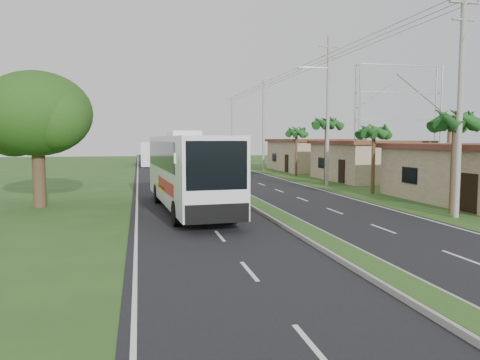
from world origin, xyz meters
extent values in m
plane|color=#2B501D|center=(0.00, 0.00, 0.00)|extent=(180.00, 180.00, 0.00)
cube|color=black|center=(0.00, 20.00, 0.01)|extent=(14.00, 160.00, 0.02)
cube|color=gray|center=(0.00, 20.00, 0.10)|extent=(1.20, 160.00, 0.17)
cube|color=#2B501D|center=(0.00, 20.00, 0.18)|extent=(0.95, 160.00, 0.02)
cube|color=silver|center=(-6.70, 20.00, 0.00)|extent=(0.12, 160.00, 0.01)
cube|color=silver|center=(6.70, 20.00, 0.00)|extent=(0.12, 160.00, 0.01)
cube|color=#9F856B|center=(14.00, 22.00, 1.68)|extent=(7.00, 10.00, 3.35)
cube|color=#523A1D|center=(14.00, 22.00, 3.51)|extent=(7.60, 10.60, 0.32)
cube|color=#9F856B|center=(14.00, 36.00, 1.75)|extent=(8.00, 11.00, 3.50)
cube|color=#523A1D|center=(14.00, 36.00, 3.66)|extent=(8.60, 11.60, 0.32)
cylinder|color=#473321|center=(9.00, 3.00, 2.50)|extent=(0.26, 0.26, 5.00)
cylinder|color=#473321|center=(9.40, 12.00, 2.30)|extent=(0.26, 0.26, 4.60)
cylinder|color=#473321|center=(8.80, 19.00, 2.70)|extent=(0.26, 0.26, 5.40)
cylinder|color=#473321|center=(9.30, 28.00, 2.40)|extent=(0.26, 0.26, 4.80)
cylinder|color=#473321|center=(17.50, 15.00, 2.60)|extent=(0.26, 0.26, 5.20)
cylinder|color=#473321|center=(-12.00, 10.00, 2.00)|extent=(0.70, 0.70, 4.00)
ellipsoid|color=#224612|center=(-12.00, 10.00, 5.20)|extent=(6.00, 6.00, 4.68)
sphere|color=#224612|center=(-13.40, 10.80, 4.70)|extent=(3.80, 3.80, 3.80)
sphere|color=#224612|center=(-10.80, 9.00, 4.90)|extent=(3.40, 3.40, 3.40)
cylinder|color=gray|center=(8.50, 2.00, 5.50)|extent=(0.28, 0.28, 11.00)
cube|color=gray|center=(8.50, 2.00, 10.20)|extent=(1.60, 0.12, 0.12)
cube|color=gray|center=(8.50, 2.00, 9.40)|extent=(1.20, 0.10, 0.10)
cylinder|color=gray|center=(8.50, 18.00, 6.00)|extent=(0.28, 0.28, 12.00)
cube|color=gray|center=(8.50, 18.00, 11.20)|extent=(1.60, 0.12, 0.12)
cube|color=gray|center=(8.50, 18.00, 10.40)|extent=(1.20, 0.10, 0.10)
cube|color=gray|center=(7.30, 18.00, 9.50)|extent=(2.40, 0.10, 0.10)
cylinder|color=gray|center=(8.50, 38.00, 5.50)|extent=(0.28, 0.28, 11.00)
cube|color=gray|center=(8.50, 38.00, 10.20)|extent=(1.60, 0.12, 0.12)
cube|color=gray|center=(8.50, 38.00, 9.40)|extent=(1.20, 0.10, 0.10)
cylinder|color=gray|center=(8.50, 58.00, 5.25)|extent=(0.28, 0.28, 10.50)
cube|color=gray|center=(8.50, 58.00, 9.70)|extent=(1.60, 0.12, 0.12)
cube|color=gray|center=(8.50, 58.00, 8.90)|extent=(1.20, 0.10, 0.10)
cylinder|color=gray|center=(17.00, 29.50, 6.00)|extent=(0.18, 0.18, 12.00)
cylinder|color=gray|center=(27.00, 29.50, 6.00)|extent=(0.18, 0.18, 12.00)
cylinder|color=gray|center=(17.00, 30.50, 6.00)|extent=(0.18, 0.18, 12.00)
cylinder|color=gray|center=(27.00, 30.50, 6.00)|extent=(0.18, 0.18, 12.00)
cube|color=gray|center=(22.00, 30.00, 6.00)|extent=(10.00, 0.14, 0.14)
cube|color=gray|center=(22.00, 30.00, 9.00)|extent=(10.00, 0.14, 0.14)
cube|color=gray|center=(22.00, 30.00, 12.00)|extent=(10.00, 0.14, 0.14)
cube|color=white|center=(-4.02, 6.75, 2.22)|extent=(3.64, 13.29, 3.45)
cube|color=black|center=(-4.07, 7.41, 2.98)|extent=(3.51, 10.68, 1.38)
cube|color=black|center=(-3.57, 0.26, 2.77)|extent=(2.47, 0.31, 1.93)
cube|color=red|center=(-3.93, 5.44, 1.53)|extent=(3.18, 5.87, 0.60)
cube|color=yellow|center=(-4.04, 7.08, 1.25)|extent=(3.01, 3.47, 0.27)
cube|color=white|center=(-4.11, 8.06, 4.09)|extent=(1.71, 2.73, 0.31)
cylinder|color=black|center=(-4.96, 2.52, 0.57)|extent=(0.43, 1.16, 1.14)
cylinder|color=black|center=(-2.50, 2.69, 0.57)|extent=(0.43, 1.16, 1.14)
cylinder|color=black|center=(-5.50, 10.16, 0.57)|extent=(0.43, 1.16, 1.14)
cylinder|color=black|center=(-3.03, 10.33, 0.57)|extent=(0.43, 1.16, 1.14)
cube|color=white|center=(-4.55, 50.30, 1.77)|extent=(3.44, 11.78, 3.23)
cube|color=black|center=(-4.51, 50.80, 2.74)|extent=(3.25, 8.76, 1.10)
cube|color=orange|center=(-4.63, 49.29, 1.15)|extent=(3.01, 5.74, 0.35)
cylinder|color=black|center=(-6.04, 45.60, 0.48)|extent=(0.38, 0.99, 0.97)
cylinder|color=black|center=(-3.82, 45.42, 0.48)|extent=(0.38, 0.99, 0.97)
cylinder|color=black|center=(-5.31, 54.66, 0.48)|extent=(0.38, 0.99, 0.97)
cylinder|color=black|center=(-3.10, 54.49, 0.48)|extent=(0.38, 0.99, 0.97)
imported|color=black|center=(-0.24, 12.44, 0.60)|extent=(2.07, 1.18, 1.20)
imported|color=maroon|center=(-0.24, 12.44, 1.51)|extent=(0.81, 0.66, 1.91)
camera|label=1|loc=(-6.54, -17.77, 3.80)|focal=35.00mm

